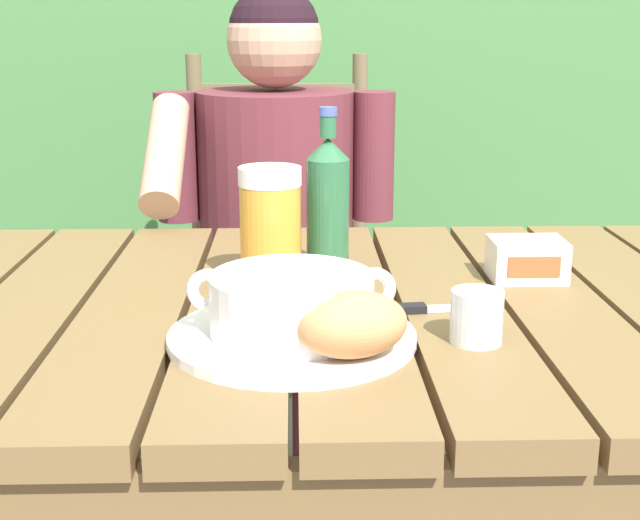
{
  "coord_description": "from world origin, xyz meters",
  "views": [
    {
      "loc": [
        -0.07,
        -1.12,
        1.13
      ],
      "look_at": [
        -0.04,
        -0.06,
        0.84
      ],
      "focal_mm": 49.66,
      "sensor_mm": 36.0,
      "label": 1
    }
  ],
  "objects_px": {
    "chair_near_diner": "(279,297)",
    "water_glass_small": "(477,317)",
    "bread_roll": "(352,324)",
    "table_knife": "(423,309)",
    "serving_plate": "(292,337)",
    "person_eating": "(275,232)",
    "soup_bowl": "(292,302)",
    "butter_tub": "(527,259)",
    "beer_bottle": "(328,206)",
    "beer_glass": "(271,228)"
  },
  "relations": [
    {
      "from": "beer_bottle",
      "to": "butter_tub",
      "type": "height_order",
      "value": "beer_bottle"
    },
    {
      "from": "serving_plate",
      "to": "soup_bowl",
      "type": "height_order",
      "value": "soup_bowl"
    },
    {
      "from": "beer_bottle",
      "to": "butter_tub",
      "type": "distance_m",
      "value": 0.29
    },
    {
      "from": "beer_glass",
      "to": "beer_bottle",
      "type": "xyz_separation_m",
      "value": [
        0.08,
        0.05,
        0.02
      ]
    },
    {
      "from": "beer_glass",
      "to": "bread_roll",
      "type": "bearing_deg",
      "value": -72.42
    },
    {
      "from": "butter_tub",
      "to": "bread_roll",
      "type": "bearing_deg",
      "value": -130.22
    },
    {
      "from": "person_eating",
      "to": "soup_bowl",
      "type": "height_order",
      "value": "person_eating"
    },
    {
      "from": "person_eating",
      "to": "serving_plate",
      "type": "xyz_separation_m",
      "value": [
        0.04,
        -0.81,
        0.07
      ]
    },
    {
      "from": "chair_near_diner",
      "to": "water_glass_small",
      "type": "bearing_deg",
      "value": -76.53
    },
    {
      "from": "person_eating",
      "to": "water_glass_small",
      "type": "height_order",
      "value": "person_eating"
    },
    {
      "from": "person_eating",
      "to": "serving_plate",
      "type": "relative_size",
      "value": 4.19
    },
    {
      "from": "soup_bowl",
      "to": "butter_tub",
      "type": "distance_m",
      "value": 0.41
    },
    {
      "from": "beer_bottle",
      "to": "table_knife",
      "type": "distance_m",
      "value": 0.22
    },
    {
      "from": "table_knife",
      "to": "bread_roll",
      "type": "bearing_deg",
      "value": -120.02
    },
    {
      "from": "person_eating",
      "to": "chair_near_diner",
      "type": "bearing_deg",
      "value": 89.16
    },
    {
      "from": "beer_bottle",
      "to": "serving_plate",
      "type": "bearing_deg",
      "value": -100.86
    },
    {
      "from": "water_glass_small",
      "to": "table_knife",
      "type": "relative_size",
      "value": 0.39
    },
    {
      "from": "chair_near_diner",
      "to": "table_knife",
      "type": "relative_size",
      "value": 6.68
    },
    {
      "from": "bread_roll",
      "to": "table_knife",
      "type": "relative_size",
      "value": 0.91
    },
    {
      "from": "water_glass_small",
      "to": "butter_tub",
      "type": "bearing_deg",
      "value": 63.96
    },
    {
      "from": "chair_near_diner",
      "to": "beer_glass",
      "type": "relative_size",
      "value": 6.27
    },
    {
      "from": "person_eating",
      "to": "table_knife",
      "type": "distance_m",
      "value": 0.74
    },
    {
      "from": "serving_plate",
      "to": "water_glass_small",
      "type": "relative_size",
      "value": 4.65
    },
    {
      "from": "bread_roll",
      "to": "table_knife",
      "type": "distance_m",
      "value": 0.21
    },
    {
      "from": "person_eating",
      "to": "table_knife",
      "type": "height_order",
      "value": "person_eating"
    },
    {
      "from": "soup_bowl",
      "to": "beer_bottle",
      "type": "bearing_deg",
      "value": 79.14
    },
    {
      "from": "table_knife",
      "to": "beer_bottle",
      "type": "bearing_deg",
      "value": 125.1
    },
    {
      "from": "serving_plate",
      "to": "beer_bottle",
      "type": "height_order",
      "value": "beer_bottle"
    },
    {
      "from": "person_eating",
      "to": "beer_glass",
      "type": "xyz_separation_m",
      "value": [
        0.01,
        -0.59,
        0.15
      ]
    },
    {
      "from": "beer_bottle",
      "to": "water_glass_small",
      "type": "relative_size",
      "value": 3.94
    },
    {
      "from": "beer_bottle",
      "to": "table_knife",
      "type": "relative_size",
      "value": 1.54
    },
    {
      "from": "beer_glass",
      "to": "water_glass_small",
      "type": "bearing_deg",
      "value": -43.0
    },
    {
      "from": "serving_plate",
      "to": "butter_tub",
      "type": "height_order",
      "value": "butter_tub"
    },
    {
      "from": "chair_near_diner",
      "to": "soup_bowl",
      "type": "xyz_separation_m",
      "value": [
        0.03,
        -1.01,
        0.32
      ]
    },
    {
      "from": "bread_roll",
      "to": "butter_tub",
      "type": "xyz_separation_m",
      "value": [
        0.27,
        0.32,
        -0.02
      ]
    },
    {
      "from": "chair_near_diner",
      "to": "serving_plate",
      "type": "relative_size",
      "value": 3.68
    },
    {
      "from": "person_eating",
      "to": "table_knife",
      "type": "xyz_separation_m",
      "value": [
        0.2,
        -0.71,
        0.07
      ]
    },
    {
      "from": "serving_plate",
      "to": "beer_glass",
      "type": "xyz_separation_m",
      "value": [
        -0.03,
        0.22,
        0.08
      ]
    },
    {
      "from": "chair_near_diner",
      "to": "person_eating",
      "type": "height_order",
      "value": "person_eating"
    },
    {
      "from": "butter_tub",
      "to": "table_knife",
      "type": "bearing_deg",
      "value": -139.76
    },
    {
      "from": "person_eating",
      "to": "butter_tub",
      "type": "bearing_deg",
      "value": -56.83
    },
    {
      "from": "table_knife",
      "to": "beer_glass",
      "type": "bearing_deg",
      "value": 149.77
    },
    {
      "from": "bread_roll",
      "to": "beer_bottle",
      "type": "height_order",
      "value": "beer_bottle"
    },
    {
      "from": "bread_roll",
      "to": "water_glass_small",
      "type": "distance_m",
      "value": 0.16
    },
    {
      "from": "beer_bottle",
      "to": "bread_roll",
      "type": "bearing_deg",
      "value": -87.92
    },
    {
      "from": "chair_near_diner",
      "to": "bread_roll",
      "type": "bearing_deg",
      "value": -84.91
    },
    {
      "from": "serving_plate",
      "to": "soup_bowl",
      "type": "relative_size",
      "value": 1.2
    },
    {
      "from": "bread_roll",
      "to": "water_glass_small",
      "type": "relative_size",
      "value": 2.33
    },
    {
      "from": "serving_plate",
      "to": "beer_glass",
      "type": "relative_size",
      "value": 1.71
    },
    {
      "from": "butter_tub",
      "to": "beer_glass",
      "type": "bearing_deg",
      "value": -175.58
    }
  ]
}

